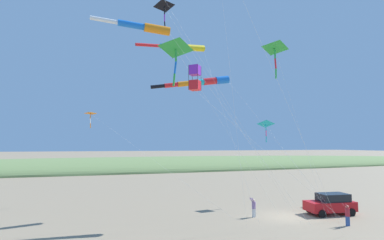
{
  "coord_description": "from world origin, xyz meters",
  "views": [
    {
      "loc": [
        -21.95,
        15.69,
        6.21
      ],
      "look_at": [
        -0.06,
        8.59,
        8.25
      ],
      "focal_mm": 26.83,
      "sensor_mm": 36.0,
      "label": 1
    }
  ],
  "objects_px": {
    "parked_car": "(331,204)",
    "person_adult_flyer": "(347,213)",
    "kite_delta_teal_far_right": "(275,49)",
    "kite_box_checkered_midright": "(195,78)",
    "kite_delta_rainbow_low_near": "(266,124)",
    "person_child_green_jacket": "(254,206)",
    "kite_delta_magenta_far_left": "(176,49)",
    "kite_windsock_orange_high_right": "(182,47)",
    "kite_windsock_long_streamer_right": "(201,82)",
    "cooler_box": "(306,206)",
    "kite_delta_red_high_left": "(91,114)",
    "kite_windsock_long_streamer_left": "(143,27)",
    "kite_delta_small_distant": "(165,7)"
  },
  "relations": [
    {
      "from": "parked_car",
      "to": "person_adult_flyer",
      "type": "distance_m",
      "value": 3.78
    },
    {
      "from": "person_adult_flyer",
      "to": "kite_delta_teal_far_right",
      "type": "bearing_deg",
      "value": 56.3
    },
    {
      "from": "kite_box_checkered_midright",
      "to": "kite_delta_teal_far_right",
      "type": "height_order",
      "value": "kite_delta_teal_far_right"
    },
    {
      "from": "kite_delta_rainbow_low_near",
      "to": "person_child_green_jacket",
      "type": "bearing_deg",
      "value": 137.21
    },
    {
      "from": "person_adult_flyer",
      "to": "kite_delta_magenta_far_left",
      "type": "relative_size",
      "value": 0.12
    },
    {
      "from": "kite_box_checkered_midright",
      "to": "kite_windsock_orange_high_right",
      "type": "bearing_deg",
      "value": -11.68
    },
    {
      "from": "kite_windsock_long_streamer_right",
      "to": "kite_windsock_orange_high_right",
      "type": "distance_m",
      "value": 6.4
    },
    {
      "from": "parked_car",
      "to": "kite_delta_teal_far_right",
      "type": "xyz_separation_m",
      "value": [
        -0.57,
        5.88,
        13.6
      ]
    },
    {
      "from": "kite_box_checkered_midright",
      "to": "kite_delta_rainbow_low_near",
      "type": "relative_size",
      "value": 1.51
    },
    {
      "from": "cooler_box",
      "to": "kite_windsock_orange_high_right",
      "type": "bearing_deg",
      "value": 73.6
    },
    {
      "from": "kite_windsock_long_streamer_right",
      "to": "kite_delta_red_high_left",
      "type": "relative_size",
      "value": 1.16
    },
    {
      "from": "kite_delta_magenta_far_left",
      "to": "kite_windsock_long_streamer_right",
      "type": "bearing_deg",
      "value": -56.61
    },
    {
      "from": "cooler_box",
      "to": "kite_delta_rainbow_low_near",
      "type": "height_order",
      "value": "kite_delta_rainbow_low_near"
    },
    {
      "from": "cooler_box",
      "to": "kite_delta_rainbow_low_near",
      "type": "bearing_deg",
      "value": 39.52
    },
    {
      "from": "parked_car",
      "to": "kite_delta_magenta_far_left",
      "type": "xyz_separation_m",
      "value": [
        0.18,
        14.54,
        12.87
      ]
    },
    {
      "from": "kite_windsock_long_streamer_left",
      "to": "kite_delta_small_distant",
      "type": "distance_m",
      "value": 7.92
    },
    {
      "from": "cooler_box",
      "to": "kite_delta_rainbow_low_near",
      "type": "relative_size",
      "value": 0.07
    },
    {
      "from": "person_adult_flyer",
      "to": "kite_windsock_long_streamer_right",
      "type": "distance_m",
      "value": 15.73
    },
    {
      "from": "parked_car",
      "to": "kite_delta_magenta_far_left",
      "type": "distance_m",
      "value": 19.42
    },
    {
      "from": "person_adult_flyer",
      "to": "kite_box_checkered_midright",
      "type": "relative_size",
      "value": 0.13
    },
    {
      "from": "kite_windsock_orange_high_right",
      "to": "kite_delta_small_distant",
      "type": "bearing_deg",
      "value": 142.7
    },
    {
      "from": "kite_delta_magenta_far_left",
      "to": "kite_delta_small_distant",
      "type": "bearing_deg",
      "value": 5.55
    },
    {
      "from": "parked_car",
      "to": "kite_delta_small_distant",
      "type": "height_order",
      "value": "kite_delta_small_distant"
    },
    {
      "from": "kite_delta_small_distant",
      "to": "kite_delta_magenta_far_left",
      "type": "distance_m",
      "value": 5.61
    },
    {
      "from": "kite_delta_small_distant",
      "to": "cooler_box",
      "type": "bearing_deg",
      "value": -90.24
    },
    {
      "from": "parked_car",
      "to": "person_adult_flyer",
      "type": "xyz_separation_m",
      "value": [
        -3.4,
        1.65,
        -0.01
      ]
    },
    {
      "from": "person_adult_flyer",
      "to": "kite_windsock_long_streamer_left",
      "type": "distance_m",
      "value": 20.59
    },
    {
      "from": "cooler_box",
      "to": "kite_windsock_long_streamer_right",
      "type": "distance_m",
      "value": 16.29
    },
    {
      "from": "parked_car",
      "to": "kite_windsock_long_streamer_right",
      "type": "xyz_separation_m",
      "value": [
        2.07,
        11.66,
        10.82
      ]
    },
    {
      "from": "kite_delta_small_distant",
      "to": "kite_delta_magenta_far_left",
      "type": "xyz_separation_m",
      "value": [
        -2.87,
        -0.28,
        -4.81
      ]
    },
    {
      "from": "kite_box_checkered_midright",
      "to": "kite_delta_teal_far_right",
      "type": "bearing_deg",
      "value": -65.73
    },
    {
      "from": "kite_delta_teal_far_right",
      "to": "parked_car",
      "type": "bearing_deg",
      "value": -84.43
    },
    {
      "from": "kite_windsock_orange_high_right",
      "to": "person_child_green_jacket",
      "type": "bearing_deg",
      "value": -136.3
    },
    {
      "from": "kite_delta_small_distant",
      "to": "kite_delta_rainbow_low_near",
      "type": "height_order",
      "value": "kite_delta_small_distant"
    },
    {
      "from": "kite_windsock_long_streamer_right",
      "to": "parked_car",
      "type": "bearing_deg",
      "value": -100.07
    },
    {
      "from": "kite_windsock_long_streamer_left",
      "to": "kite_delta_red_high_left",
      "type": "xyz_separation_m",
      "value": [
        15.57,
        3.54,
        -4.29
      ]
    },
    {
      "from": "person_child_green_jacket",
      "to": "kite_windsock_long_streamer_left",
      "type": "relative_size",
      "value": 0.1
    },
    {
      "from": "parked_car",
      "to": "cooler_box",
      "type": "bearing_deg",
      "value": 4.29
    },
    {
      "from": "parked_car",
      "to": "cooler_box",
      "type": "relative_size",
      "value": 7.19
    },
    {
      "from": "person_adult_flyer",
      "to": "kite_delta_teal_far_right",
      "type": "distance_m",
      "value": 14.53
    },
    {
      "from": "parked_car",
      "to": "kite_delta_small_distant",
      "type": "bearing_deg",
      "value": 78.38
    },
    {
      "from": "parked_car",
      "to": "kite_delta_rainbow_low_near",
      "type": "height_order",
      "value": "kite_delta_rainbow_low_near"
    },
    {
      "from": "kite_delta_red_high_left",
      "to": "kite_delta_rainbow_low_near",
      "type": "distance_m",
      "value": 19.56
    },
    {
      "from": "kite_windsock_long_streamer_right",
      "to": "kite_box_checkered_midright",
      "type": "height_order",
      "value": "kite_windsock_long_streamer_right"
    },
    {
      "from": "person_adult_flyer",
      "to": "kite_windsock_long_streamer_right",
      "type": "bearing_deg",
      "value": 61.37
    },
    {
      "from": "cooler_box",
      "to": "kite_delta_teal_far_right",
      "type": "bearing_deg",
      "value": 122.18
    },
    {
      "from": "person_adult_flyer",
      "to": "kite_delta_magenta_far_left",
      "type": "bearing_deg",
      "value": 74.51
    },
    {
      "from": "kite_windsock_long_streamer_left",
      "to": "cooler_box",
      "type": "bearing_deg",
      "value": -71.45
    },
    {
      "from": "kite_delta_rainbow_low_near",
      "to": "kite_delta_small_distant",
      "type": "bearing_deg",
      "value": 103.88
    },
    {
      "from": "kite_delta_magenta_far_left",
      "to": "kite_delta_red_high_left",
      "type": "xyz_separation_m",
      "value": [
        12.57,
        6.53,
        -4.06
      ]
    }
  ]
}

